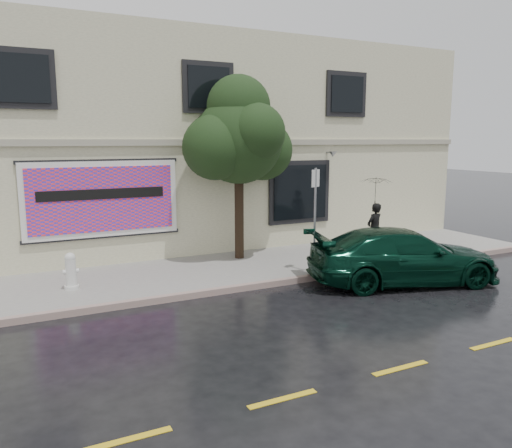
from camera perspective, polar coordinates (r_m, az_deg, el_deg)
name	(u,v)px	position (r m, az deg, el deg)	size (l,w,h in m)	color
ground	(291,305)	(11.38, 4.06, -9.26)	(90.00, 90.00, 0.00)	black
sidewalk	(233,269)	(14.14, -2.65, -5.16)	(20.00, 3.50, 0.15)	#97958F
curb	(261,285)	(12.61, 0.59, -6.98)	(20.00, 0.18, 0.16)	gray
road_marking	(400,368)	(8.77, 16.18, -15.53)	(19.00, 0.12, 0.01)	gold
building	(170,145)	(19.07, -9.80, 8.94)	(20.00, 8.12, 7.00)	beige
billboard	(102,199)	(14.46, -17.15, 2.73)	(4.30, 0.16, 2.20)	white
car	(403,256)	(13.43, 16.46, -3.54)	(2.16, 4.90, 1.43)	black
pedestrian	(374,229)	(15.74, 13.36, -0.60)	(0.59, 0.39, 1.62)	black
umbrella	(376,191)	(15.58, 13.53, 3.69)	(1.01, 1.01, 0.75)	black
street_tree	(239,141)	(14.72, -1.98, 9.50)	(2.56, 2.56, 4.81)	#2F2115
fire_hydrant	(71,271)	(12.70, -20.41, -5.10)	(0.36, 0.34, 0.89)	silver
sign_pole	(315,211)	(13.25, 6.75, 1.47)	(0.32, 0.16, 2.80)	gray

